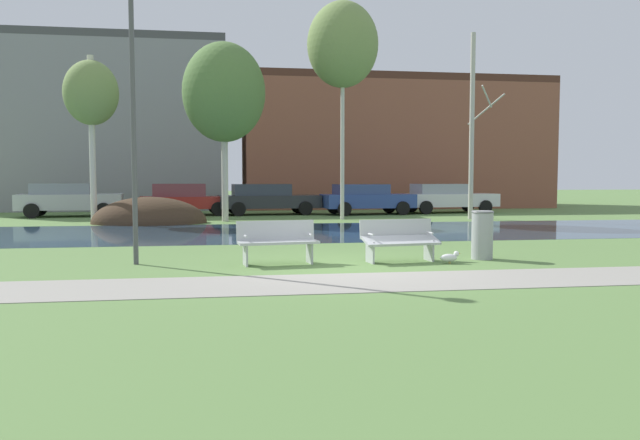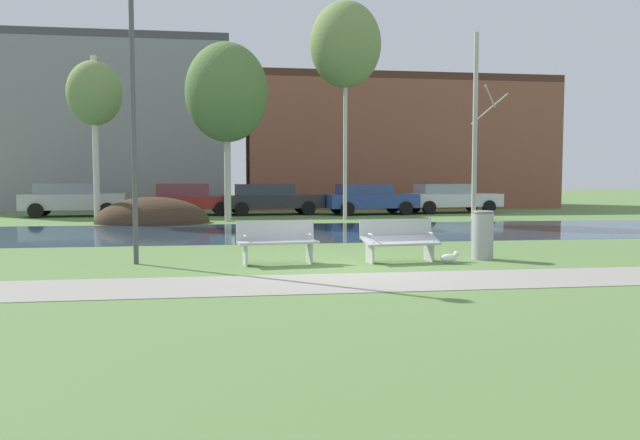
{
  "view_description": "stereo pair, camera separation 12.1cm",
  "coord_description": "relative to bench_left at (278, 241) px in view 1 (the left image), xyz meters",
  "views": [
    {
      "loc": [
        -2.32,
        -11.68,
        1.74
      ],
      "look_at": [
        -0.3,
        1.36,
        0.83
      ],
      "focal_mm": 34.75,
      "sensor_mm": 36.0,
      "label": 1
    },
    {
      "loc": [
        -2.2,
        -11.69,
        1.74
      ],
      "look_at": [
        -0.3,
        1.36,
        0.83
      ],
      "focal_mm": 34.75,
      "sensor_mm": 36.0,
      "label": 2
    }
  ],
  "objects": [
    {
      "name": "building_grey_warehouse",
      "position": [
        -8.17,
        25.24,
        4.12
      ],
      "size": [
        14.52,
        9.59,
        9.19
      ],
      "color": "gray",
      "rests_on": "ground"
    },
    {
      "name": "parked_suv_fifth_white",
      "position": [
        9.77,
        16.87,
        0.29
      ],
      "size": [
        4.88,
        2.35,
        1.43
      ],
      "color": "silver",
      "rests_on": "ground"
    },
    {
      "name": "seagull",
      "position": [
        3.45,
        -0.46,
        -0.34
      ],
      "size": [
        0.43,
        0.16,
        0.26
      ],
      "color": "white",
      "rests_on": "ground"
    },
    {
      "name": "parked_sedan_second_red",
      "position": [
        -2.89,
        16.76,
        0.29
      ],
      "size": [
        4.32,
        2.32,
        1.46
      ],
      "color": "maroon",
      "rests_on": "ground"
    },
    {
      "name": "paved_path_strip",
      "position": [
        1.27,
        -2.39,
        -0.47
      ],
      "size": [
        60.0,
        1.89,
        0.01
      ],
      "primitive_type": "cube",
      "color": "gray",
      "rests_on": "ground"
    },
    {
      "name": "soil_mound",
      "position": [
        -3.89,
        11.96,
        -0.47
      ],
      "size": [
        4.32,
        2.95,
        2.01
      ],
      "primitive_type": "ellipsoid",
      "color": "#423021",
      "rests_on": "ground"
    },
    {
      "name": "birch_center_left",
      "position": [
        3.8,
        12.92,
        6.68
      ],
      "size": [
        2.91,
        2.91,
        9.19
      ],
      "color": "beige",
      "rests_on": "ground"
    },
    {
      "name": "river_band",
      "position": [
        1.27,
        7.31,
        -0.47
      ],
      "size": [
        80.0,
        7.1,
        0.01
      ],
      "primitive_type": "cube",
      "color": "#284256",
      "rests_on": "ground"
    },
    {
      "name": "streetlamp",
      "position": [
        -2.81,
        0.42,
        3.26
      ],
      "size": [
        0.32,
        0.32,
        5.64
      ],
      "color": "#4C4C51",
      "rests_on": "ground"
    },
    {
      "name": "ground_plane",
      "position": [
        1.27,
        9.33,
        -0.47
      ],
      "size": [
        120.0,
        120.0,
        0.0
      ],
      "primitive_type": "plane",
      "color": "#5B7F42"
    },
    {
      "name": "parked_van_nearest_silver",
      "position": [
        -7.91,
        16.58,
        0.31
      ],
      "size": [
        4.56,
        2.29,
        1.48
      ],
      "color": "#B2B5BC",
      "rests_on": "ground"
    },
    {
      "name": "birch_left",
      "position": [
        -1.02,
        12.49,
        4.59
      ],
      "size": [
        3.24,
        3.24,
        7.03
      ],
      "color": "beige",
      "rests_on": "ground"
    },
    {
      "name": "parked_hatch_third_dark",
      "position": [
        0.93,
        16.69,
        0.29
      ],
      "size": [
        4.83,
        2.27,
        1.44
      ],
      "color": "#282B30",
      "rests_on": "ground"
    },
    {
      "name": "trash_bin",
      "position": [
        4.39,
        0.12,
        0.06
      ],
      "size": [
        0.48,
        0.48,
        1.03
      ],
      "color": "#999B9E",
      "rests_on": "ground"
    },
    {
      "name": "birch_center",
      "position": [
        9.2,
        12.33,
        3.43
      ],
      "size": [
        1.5,
        2.18,
        7.7
      ],
      "color": "#BCB7A8",
      "rests_on": "ground"
    },
    {
      "name": "bench_right",
      "position": [
        2.53,
        0.0,
        0.0
      ],
      "size": [
        1.66,
        0.75,
        0.87
      ],
      "color": "#B2B5B7",
      "rests_on": "ground"
    },
    {
      "name": "parked_wagon_fourth_blue",
      "position": [
        5.56,
        16.16,
        0.29
      ],
      "size": [
        4.42,
        2.32,
        1.43
      ],
      "color": "#2D4793",
      "rests_on": "ground"
    },
    {
      "name": "building_brick_low",
      "position": [
        8.88,
        24.34,
        3.26
      ],
      "size": [
        17.54,
        8.02,
        7.46
      ],
      "color": "brown",
      "rests_on": "ground"
    },
    {
      "name": "bench_left",
      "position": [
        0.0,
        0.0,
        0.0
      ],
      "size": [
        1.66,
        0.75,
        0.87
      ],
      "color": "#B2B5B7",
      "rests_on": "ground"
    },
    {
      "name": "birch_far_left",
      "position": [
        -5.97,
        12.26,
        4.4
      ],
      "size": [
        2.02,
        2.02,
        6.32
      ],
      "color": "beige",
      "rests_on": "ground"
    }
  ]
}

